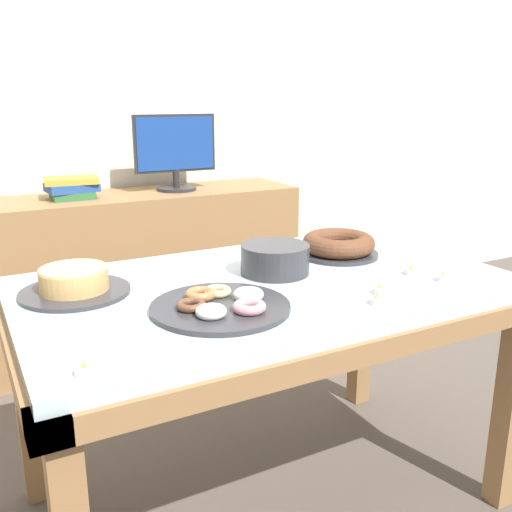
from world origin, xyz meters
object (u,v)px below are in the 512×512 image
at_px(computer_monitor, 175,153).
at_px(cake_golden_bundt, 339,245).
at_px(tealight_near_cakes, 84,370).
at_px(plate_stack, 275,259).
at_px(tealight_centre, 379,290).
at_px(tealight_near_front, 377,300).
at_px(book_stack, 72,188).
at_px(cake_chocolate_round, 74,283).
at_px(tealight_right_edge, 442,278).
at_px(tealight_left_edge, 410,271).
at_px(pastry_platter, 221,305).

height_order(computer_monitor, cake_golden_bundt, computer_monitor).
distance_m(computer_monitor, tealight_near_cakes, 1.90).
bearing_deg(plate_stack, tealight_centre, -61.91).
distance_m(computer_monitor, tealight_near_front, 1.67).
xyz_separation_m(cake_golden_bundt, tealight_near_cakes, (-0.95, -0.47, -0.03)).
xyz_separation_m(cake_golden_bundt, tealight_near_front, (-0.19, -0.43, -0.03)).
bearing_deg(book_stack, cake_chocolate_round, -100.92).
relative_size(plate_stack, tealight_near_front, 5.25).
xyz_separation_m(cake_chocolate_round, tealight_right_edge, (0.98, -0.39, -0.02)).
height_order(cake_golden_bundt, tealight_near_front, cake_golden_bundt).
bearing_deg(tealight_left_edge, plate_stack, 150.34).
relative_size(cake_golden_bundt, tealight_left_edge, 6.75).
xyz_separation_m(book_stack, tealight_near_front, (0.45, -1.66, -0.10)).
bearing_deg(tealight_left_edge, tealight_right_edge, -68.84).
distance_m(computer_monitor, book_stack, 0.54).
relative_size(pastry_platter, tealight_left_edge, 8.95).
bearing_deg(cake_chocolate_round, book_stack, 79.08).
xyz_separation_m(computer_monitor, pastry_platter, (-0.45, -1.50, -0.24)).
bearing_deg(tealight_near_front, plate_stack, 105.55).
bearing_deg(tealight_centre, tealight_near_front, -134.65).
distance_m(plate_stack, tealight_near_front, 0.37).
xyz_separation_m(computer_monitor, book_stack, (-0.52, 0.00, -0.14)).
height_order(computer_monitor, tealight_near_front, computer_monitor).
xyz_separation_m(tealight_left_edge, tealight_centre, (-0.20, -0.09, 0.00)).
distance_m(pastry_platter, tealight_near_front, 0.41).
distance_m(computer_monitor, tealight_left_edge, 1.53).
bearing_deg(plate_stack, computer_monitor, 82.48).
xyz_separation_m(tealight_near_cakes, tealight_left_edge, (1.02, 0.19, 0.00)).
relative_size(book_stack, pastry_platter, 0.71).
height_order(cake_golden_bundt, tealight_left_edge, cake_golden_bundt).
bearing_deg(plate_stack, tealight_left_edge, -29.66).
height_order(tealight_left_edge, tealight_near_front, same).
height_order(cake_chocolate_round, tealight_near_front, cake_chocolate_round).
bearing_deg(tealight_near_cakes, tealight_right_edge, 5.40).
bearing_deg(tealight_near_cakes, cake_chocolate_round, 80.79).
bearing_deg(tealight_near_cakes, plate_stack, 31.16).
xyz_separation_m(tealight_near_cakes, tealight_near_front, (0.76, 0.04, 0.00)).
xyz_separation_m(cake_chocolate_round, tealight_near_cakes, (-0.08, -0.49, -0.02)).
height_order(pastry_platter, tealight_near_front, pastry_platter).
bearing_deg(computer_monitor, pastry_platter, -106.62).
bearing_deg(cake_golden_bundt, computer_monitor, 95.59).
bearing_deg(cake_golden_bundt, tealight_near_front, -113.94).
height_order(book_stack, cake_golden_bundt, book_stack).
relative_size(tealight_near_front, tealight_right_edge, 1.00).
bearing_deg(tealight_centre, computer_monitor, 89.58).
height_order(cake_chocolate_round, plate_stack, plate_stack).
relative_size(plate_stack, tealight_left_edge, 5.25).
relative_size(computer_monitor, cake_chocolate_round, 1.42).
distance_m(computer_monitor, tealight_centre, 1.61).
distance_m(cake_golden_bundt, tealight_near_cakes, 1.06).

